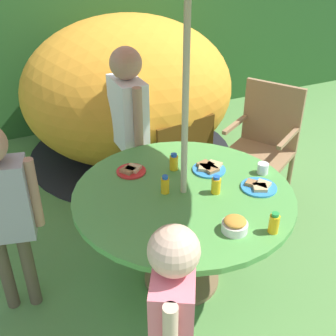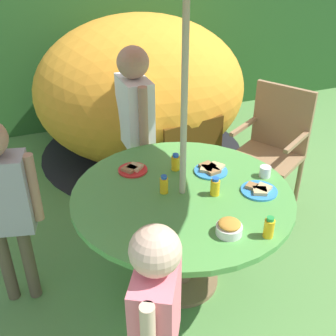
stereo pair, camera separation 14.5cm
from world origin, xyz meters
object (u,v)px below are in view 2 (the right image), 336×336
child_in_white_shirt (135,112)px  juice_bottle_far_left (164,185)px  juice_bottle_near_right (215,187)px  child_in_grey_shirt (1,194)px  juice_bottle_near_left (269,228)px  snack_bowl (229,228)px  child_in_pink_shirt (156,311)px  dome_tent (141,89)px  cup_near (265,172)px  plate_back_edge (133,169)px  garden_table (182,211)px  plate_mid_left (211,169)px  plate_far_right (259,190)px  juice_bottle_center_front (176,162)px  wooden_chair (274,141)px

child_in_white_shirt → juice_bottle_far_left: (-0.09, -0.86, -0.10)m
juice_bottle_near_right → child_in_grey_shirt: bearing=164.2°
juice_bottle_near_left → snack_bowl: bearing=152.3°
child_in_pink_shirt → juice_bottle_near_left: child_in_pink_shirt is taller
dome_tent → cup_near: bearing=-93.3°
child_in_white_shirt → plate_back_edge: (-0.19, -0.55, -0.14)m
garden_table → juice_bottle_near_left: 0.61m
juice_bottle_near_left → cup_near: size_ratio=1.68×
juice_bottle_near_right → plate_mid_left: bearing=68.6°
snack_bowl → child_in_pink_shirt: bearing=-145.6°
plate_far_right → child_in_grey_shirt: bearing=164.4°
plate_back_edge → juice_bottle_center_front: 0.28m
child_in_white_shirt → juice_bottle_near_left: (0.26, -1.42, -0.10)m
plate_mid_left → juice_bottle_near_right: juice_bottle_near_right is taller
dome_tent → plate_mid_left: (-0.08, -1.70, 0.04)m
garden_table → juice_bottle_far_left: bearing=160.2°
wooden_chair → juice_bottle_center_front: 1.11m
garden_table → dome_tent: dome_tent is taller
juice_bottle_center_front → juice_bottle_near_right: bearing=-73.1°
plate_back_edge → cup_near: (0.75, -0.36, 0.02)m
juice_bottle_far_left → dome_tent: bearing=76.3°
plate_mid_left → plate_back_edge: same height
child_in_grey_shirt → juice_bottle_near_left: bearing=-18.2°
garden_table → juice_bottle_near_left: (0.25, -0.53, 0.19)m
dome_tent → plate_back_edge: (-0.54, -1.52, 0.04)m
garden_table → plate_far_right: plate_far_right is taller
garden_table → plate_back_edge: (-0.20, 0.34, 0.15)m
plate_mid_left → child_in_pink_shirt: bearing=-126.9°
juice_bottle_near_left → juice_bottle_far_left: (-0.35, 0.56, -0.00)m
juice_bottle_near_left → juice_bottle_near_right: bearing=100.5°
child_in_white_shirt → plate_far_right: child_in_white_shirt is taller
dome_tent → juice_bottle_center_front: (-0.28, -1.60, 0.08)m
snack_bowl → child_in_grey_shirt: bearing=147.7°
wooden_chair → dome_tent: 1.43m
dome_tent → juice_bottle_near_right: bearing=-104.8°
child_in_pink_shirt → plate_far_right: 1.08m
child_in_pink_shirt → juice_bottle_near_left: bearing=-39.7°
snack_bowl → cup_near: (0.48, 0.41, -0.00)m
child_in_grey_shirt → dome_tent: bearing=64.0°
wooden_chair → child_in_white_shirt: (-1.09, 0.25, 0.32)m
juice_bottle_near_left → juice_bottle_near_right: 0.44m
plate_mid_left → plate_back_edge: 0.50m
cup_near → child_in_white_shirt: bearing=121.3°
snack_bowl → juice_bottle_far_left: size_ratio=1.18×
child_in_white_shirt → cup_near: size_ratio=19.31×
snack_bowl → juice_bottle_near_left: (0.17, -0.09, 0.02)m
juice_bottle_near_right → cup_near: size_ratio=1.61×
plate_mid_left → plate_far_right: bearing=-62.6°
garden_table → juice_bottle_near_right: size_ratio=11.61×
wooden_chair → plate_far_right: (-0.66, -0.80, 0.18)m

